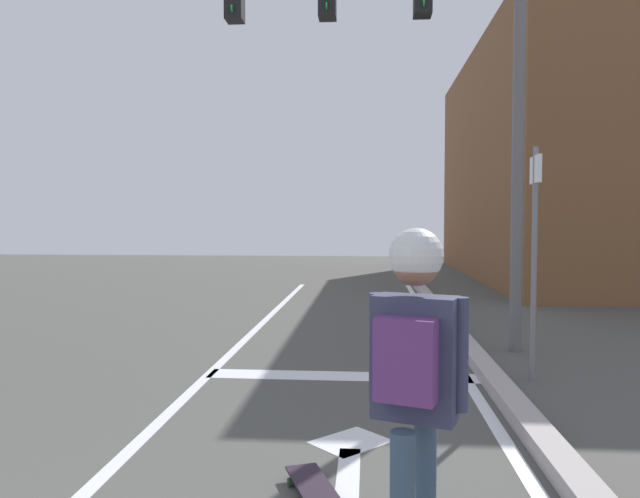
# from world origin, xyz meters

# --- Properties ---
(lane_line_center) EXTENTS (0.12, 20.00, 0.01)m
(lane_line_center) POSITION_xyz_m (0.03, 6.00, 0.00)
(lane_line_center) COLOR silver
(lane_line_center) RESTS_ON ground
(lane_line_curbside) EXTENTS (0.12, 20.00, 0.01)m
(lane_line_curbside) POSITION_xyz_m (2.95, 6.00, 0.00)
(lane_line_curbside) COLOR silver
(lane_line_curbside) RESTS_ON ground
(stop_bar) EXTENTS (3.07, 0.40, 0.01)m
(stop_bar) POSITION_xyz_m (1.56, 6.19, 0.00)
(stop_bar) COLOR silver
(stop_bar) RESTS_ON ground
(lane_arrow_stem) EXTENTS (0.16, 1.40, 0.01)m
(lane_arrow_stem) POSITION_xyz_m (1.72, 3.31, 0.00)
(lane_arrow_stem) COLOR silver
(lane_arrow_stem) RESTS_ON ground
(lane_arrow_head) EXTENTS (0.71, 0.71, 0.01)m
(lane_arrow_head) POSITION_xyz_m (1.72, 4.16, 0.00)
(lane_arrow_head) COLOR silver
(lane_arrow_head) RESTS_ON ground
(curb_strip) EXTENTS (0.24, 24.00, 0.14)m
(curb_strip) POSITION_xyz_m (3.20, 6.00, 0.07)
(curb_strip) COLOR #A29A96
(curb_strip) RESTS_ON ground
(skater) EXTENTS (0.44, 0.61, 1.65)m
(skater) POSITION_xyz_m (2.06, 2.13, 1.13)
(skater) COLOR #36495E
(skater) RESTS_ON skateboard
(spare_skateboard) EXTENTS (0.49, 0.84, 0.09)m
(spare_skateboard) POSITION_xyz_m (1.54, 3.10, 0.07)
(spare_skateboard) COLOR black
(spare_skateboard) RESTS_ON ground
(traffic_signal_mast) EXTENTS (5.20, 0.34, 5.50)m
(traffic_signal_mast) POSITION_xyz_m (2.33, 7.69, 4.06)
(traffic_signal_mast) COLOR #635F5F
(traffic_signal_mast) RESTS_ON ground
(street_sign_post) EXTENTS (0.07, 0.44, 2.58)m
(street_sign_post) POSITION_xyz_m (3.67, 6.17, 1.67)
(street_sign_post) COLOR slate
(street_sign_post) RESTS_ON ground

